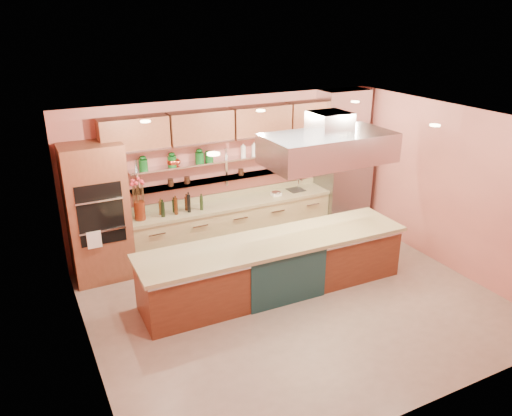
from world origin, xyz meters
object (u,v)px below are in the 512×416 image
kitchen_scale (276,193)px  flower_vase (140,211)px  refrigerator (342,178)px  green_canister (209,156)px  copper_kettle (176,162)px  island (275,266)px

kitchen_scale → flower_vase: bearing=172.7°
refrigerator → green_canister: size_ratio=12.24×
flower_vase → green_canister: 1.55m
flower_vase → copper_kettle: size_ratio=2.03×
kitchen_scale → green_canister: bearing=162.7°
island → green_canister: green_canister is taller
copper_kettle → green_canister: green_canister is taller
kitchen_scale → copper_kettle: 2.04m
copper_kettle → green_canister: size_ratio=0.92×
island → green_canister: 2.34m
kitchen_scale → refrigerator: bearing=-7.7°
flower_vase → copper_kettle: bearing=16.4°
refrigerator → kitchen_scale: (-1.52, 0.01, -0.07)m
kitchen_scale → green_canister: (-1.25, 0.22, 0.82)m
green_canister → island: bearing=-80.5°
island → flower_vase: flower_vase is taller
refrigerator → flower_vase: bearing=179.9°
flower_vase → kitchen_scale: flower_vase is taller
refrigerator → kitchen_scale: bearing=179.6°
island → kitchen_scale: bearing=61.7°
refrigerator → island: 3.02m
island → kitchen_scale: kitchen_scale is taller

